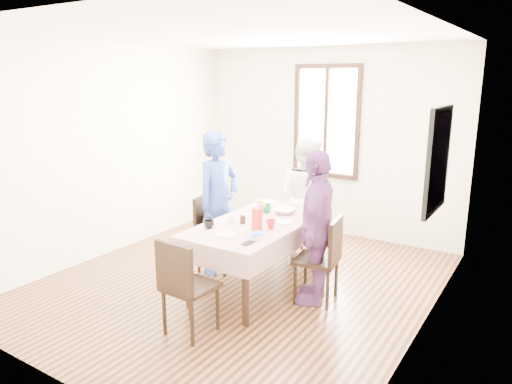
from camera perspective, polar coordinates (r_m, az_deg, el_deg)
ground at (r=5.53m, az=-1.95°, el=-10.71°), size 4.50×4.50×0.00m
back_wall at (r=7.06m, az=8.44°, el=5.95°), size 4.00×0.00×4.00m
right_wall at (r=4.33m, az=20.26°, el=0.37°), size 0.00×4.50×4.50m
window_frame at (r=7.01m, az=8.46°, el=8.36°), size 1.02×0.06×1.62m
window_pane at (r=7.02m, az=8.50°, el=8.37°), size 0.90×0.02×1.50m
art_poster at (r=4.58m, az=21.06°, el=3.57°), size 0.04×0.76×0.96m
dining_table at (r=5.26m, az=0.30°, el=-7.59°), size 0.81×1.66×0.75m
tablecloth at (r=5.13m, az=0.30°, el=-3.62°), size 0.93×1.78×0.01m
chair_left at (r=5.72m, az=-4.62°, el=-5.01°), size 0.48×0.48×0.91m
chair_right at (r=4.97m, az=7.29°, el=-8.02°), size 0.48×0.48×0.91m
chair_far at (r=6.17m, az=6.01°, el=-3.61°), size 0.47×0.47×0.91m
chair_near at (r=4.38m, az=-7.89°, el=-11.11°), size 0.44×0.44×0.91m
person_left at (r=5.59m, az=-4.54°, el=-1.30°), size 0.49×0.66×1.68m
person_far at (r=6.07m, az=5.99°, el=-0.74°), size 0.88×0.76×1.56m
person_right at (r=4.86m, az=7.22°, el=-4.23°), size 0.63×1.00×1.59m
mug_black at (r=4.92m, az=-5.66°, el=-3.88°), size 0.13×0.13×0.08m
mug_flag at (r=4.89m, az=1.78°, el=-3.86°), size 0.14×0.14×0.09m
mug_green at (r=5.47m, az=1.21°, el=-1.96°), size 0.12×0.12×0.09m
serving_bowl at (r=5.43m, az=3.45°, el=-2.28°), size 0.26×0.26×0.06m
juice_carton at (r=4.78m, az=0.13°, el=-3.35°), size 0.08×0.08×0.24m
butter_tub at (r=4.57m, az=0.15°, el=-5.38°), size 0.11×0.11×0.06m
jam_jar at (r=5.05m, az=-1.61°, el=-3.34°), size 0.06×0.06×0.08m
drinking_glass at (r=5.05m, az=-3.02°, el=-3.35°), size 0.06×0.06×0.09m
smartphone at (r=4.47m, az=-0.96°, el=-6.15°), size 0.07×0.15×0.01m
flower_vase at (r=5.13m, az=0.53°, el=-2.87°), size 0.06×0.06×0.12m
plate_right at (r=5.11m, az=3.38°, el=-3.58°), size 0.20×0.20×0.01m
plate_far at (r=5.64m, az=3.70°, el=-1.92°), size 0.20×0.20×0.01m
plate_near at (r=4.70m, az=-3.68°, el=-5.16°), size 0.20×0.20×0.01m
butter_lid at (r=4.56m, az=0.15°, el=-4.98°), size 0.12×0.12×0.01m
flower_bunch at (r=5.10m, az=0.53°, el=-1.69°), size 0.09×0.09×0.10m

